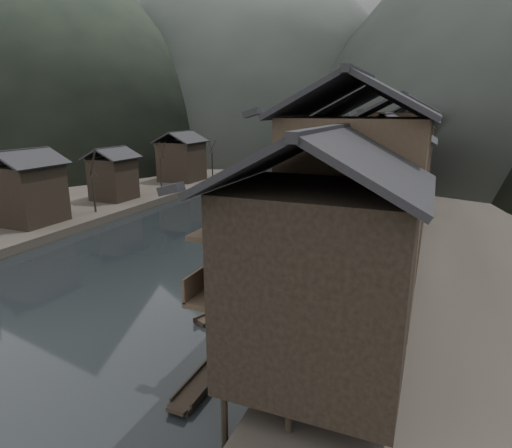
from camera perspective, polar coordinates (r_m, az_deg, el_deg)
The scene contains 12 objects.
water at distance 34.44m, azimuth -17.85°, elevation -8.74°, with size 300.00×300.00×0.00m, color black.
left_bank at distance 85.80m, azimuth -18.75°, elevation 5.71°, with size 40.00×200.00×1.20m, color #2D2823.
stilt_houses at distance 43.38m, azimuth 17.56°, elevation 8.53°, with size 9.00×67.60×15.50m.
left_houses at distance 60.87m, azimuth -21.01°, elevation 6.75°, with size 8.10×53.20×8.73m.
bare_trees at distance 55.63m, azimuth -21.12°, elevation 6.79°, with size 3.75×61.31×7.50m.
moored_sampans at distance 44.30m, azimuth 9.53°, elevation -2.55°, with size 3.02×55.55×0.47m.
midriver_boats at distance 68.04m, azimuth 2.65°, elevation 3.87°, with size 2.73×14.61×0.44m.
stone_bridge at distance 98.29m, azimuth 10.20°, elevation 10.04°, with size 40.00×6.00×9.00m.
hero_sampan at distance 29.63m, azimuth -4.17°, elevation -11.60°, with size 2.66×4.72×0.43m.
cargo_heap at distance 29.59m, azimuth -4.17°, elevation -10.46°, with size 1.06×1.38×0.63m, color black.
boatman at distance 27.68m, azimuth -4.40°, elevation -11.27°, with size 0.58×0.38×1.58m, color #555557.
bamboo_pole at distance 26.67m, azimuth -4.12°, elevation -6.99°, with size 0.06×0.06×3.96m, color #8C7A51.
Camera 1 is at (21.09, -23.63, 13.54)m, focal length 30.00 mm.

